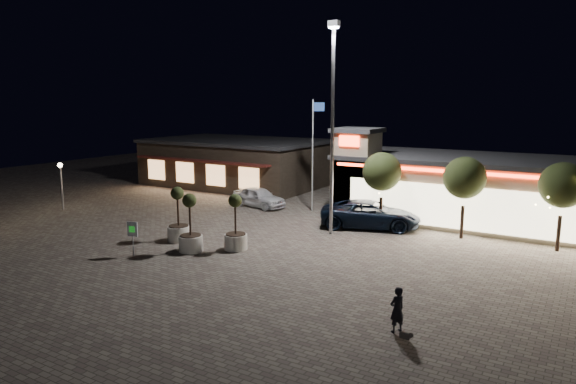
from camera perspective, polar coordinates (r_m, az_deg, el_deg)
The scene contains 17 objects.
ground at distance 25.77m, azimuth -7.34°, elevation -7.91°, with size 90.00×90.00×0.00m, color #72695C.
retail_building at distance 35.87m, azimuth 21.35°, elevation 0.25°, with size 20.40×8.40×6.10m.
restaurant_building at distance 49.21m, azimuth -5.74°, elevation 3.36°, with size 16.40×11.00×4.30m.
floodlight_pole at distance 30.23m, azimuth 4.97°, elevation 8.35°, with size 0.60×0.40×12.38m.
flagpole at distance 36.59m, azimuth 2.89°, elevation 5.12°, with size 0.95×0.10×8.00m.
lamp_post_west at distance 40.94m, azimuth -23.92°, elevation 1.57°, with size 0.36×0.36×3.48m.
string_tree_a at distance 32.47m, azimuth 10.39°, elevation 2.22°, with size 2.42×2.42×4.79m.
string_tree_b at distance 31.08m, azimuth 19.04°, elevation 1.48°, with size 2.42×2.42×4.79m.
string_tree_c at distance 30.45m, azimuth 28.25°, elevation 0.65°, with size 2.42×2.42×4.79m.
pickup_truck at distance 32.80m, azimuth 9.14°, elevation -2.45°, with size 2.86×6.20×1.72m, color black.
white_sedan at distance 38.71m, azimuth -3.28°, elevation -0.56°, with size 1.79×4.45×1.52m, color white.
pedestrian at distance 18.58m, azimuth 12.02°, elevation -12.66°, with size 0.60×0.39×1.64m, color black.
dog at distance 18.12m, azimuth 13.08°, elevation -15.28°, with size 0.48×0.18×0.26m.
planter_left at distance 30.00m, azimuth -12.07°, elevation -3.52°, with size 1.28×1.28×3.15m.
planter_mid at distance 27.82m, azimuth -10.78°, elevation -4.56°, with size 1.28×1.28×3.14m.
planter_right at distance 27.83m, azimuth -5.84°, elevation -4.49°, with size 1.24×1.24×3.05m.
valet_sign at distance 27.67m, azimuth -16.90°, elevation -4.28°, with size 0.59×0.20×1.80m.
Camera 1 is at (15.35, -19.10, 7.96)m, focal length 32.00 mm.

